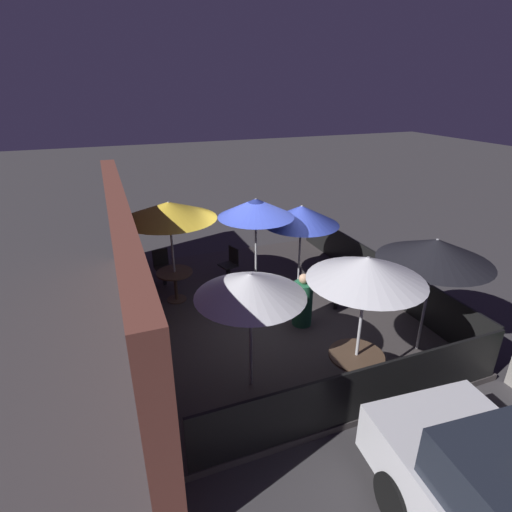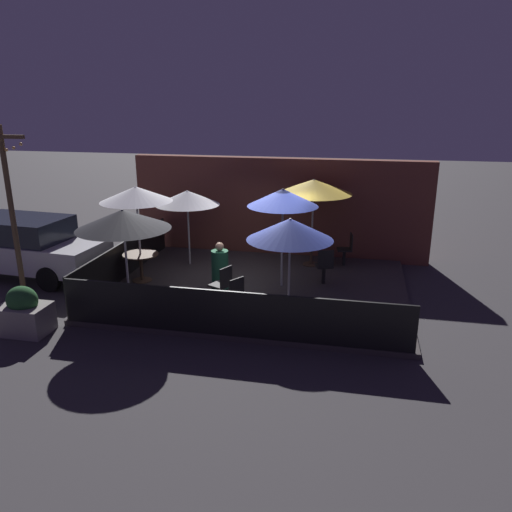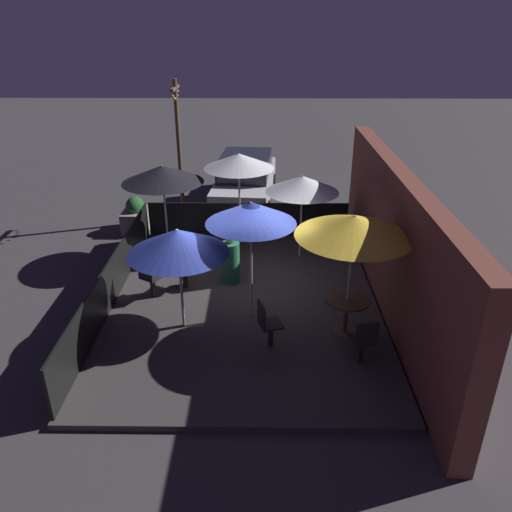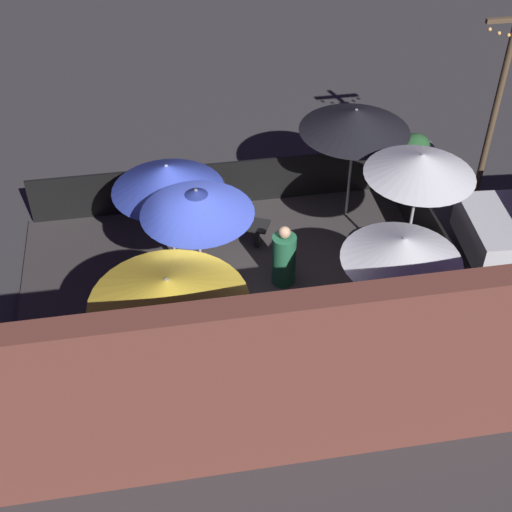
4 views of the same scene
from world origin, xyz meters
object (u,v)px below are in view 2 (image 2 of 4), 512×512
object	(u,v)px
patio_chair_0	(222,284)
patron_0	(220,269)
patio_umbrella_1	(314,187)
dining_table_1	(312,245)
light_post	(12,210)
parked_car_0	(22,246)
patio_chair_2	(324,265)
planter_box	(24,313)
patio_chair_3	(233,296)
patio_umbrella_5	(290,229)
patio_chair_1	(347,248)
patio_umbrella_0	(136,194)
dining_table_0	(141,259)
patio_umbrella_2	(187,198)
patio_umbrella_4	(283,198)
patio_umbrella_3	(123,219)

from	to	relation	value
patio_chair_0	patron_0	world-z (taller)	patron_0
patio_umbrella_1	dining_table_1	distance (m)	1.64
light_post	parked_car_0	xyz separation A→B (m)	(-1.33, 1.88, -1.45)
patio_chair_2	planter_box	bearing A→B (deg)	105.22
patio_chair_0	patio_umbrella_1	bearing A→B (deg)	-91.29
patio_umbrella_1	patio_chair_3	distance (m)	4.54
dining_table_1	light_post	xyz separation A→B (m)	(-6.27, -4.04, 1.59)
patio_umbrella_5	patio_chair_1	world-z (taller)	patio_umbrella_5
patio_umbrella_0	dining_table_0	xyz separation A→B (m)	(0.00, -0.00, -1.69)
patio_chair_1	parked_car_0	distance (m)	8.88
dining_table_0	patio_chair_0	size ratio (longest dim) A/B	0.95
patio_umbrella_5	dining_table_0	world-z (taller)	patio_umbrella_5
patio_chair_0	dining_table_0	bearing A→B (deg)	0.00
patio_umbrella_1	patio_umbrella_2	distance (m)	3.47
dining_table_1	patio_chair_0	distance (m)	3.76
patio_umbrella_1	patio_umbrella_0	bearing A→B (deg)	-152.09
patio_umbrella_2	planter_box	world-z (taller)	patio_umbrella_2
patio_chair_2	patio_chair_3	world-z (taller)	patio_chair_3
dining_table_1	light_post	world-z (taller)	light_post
patio_umbrella_0	dining_table_0	distance (m)	1.69
patio_chair_0	patio_umbrella_4	bearing A→B (deg)	-100.65
patio_umbrella_2	parked_car_0	xyz separation A→B (m)	(-4.20, -1.51, -1.19)
patio_umbrella_0	dining_table_0	world-z (taller)	patio_umbrella_0
dining_table_0	patron_0	xyz separation A→B (m)	(2.14, -0.13, -0.06)
patio_umbrella_0	patio_umbrella_2	world-z (taller)	patio_umbrella_0
dining_table_1	patron_0	distance (m)	3.08
patio_umbrella_3	patio_umbrella_5	world-z (taller)	patio_umbrella_3
planter_box	light_post	xyz separation A→B (m)	(-0.90, 1.23, 1.86)
patio_umbrella_4	patron_0	world-z (taller)	patio_umbrella_4
patio_umbrella_1	patio_umbrella_3	xyz separation A→B (m)	(-3.62, -4.04, -0.15)
dining_table_0	patio_chair_2	world-z (taller)	patio_chair_2
patio_umbrella_5	patron_0	size ratio (longest dim) A/B	1.74
patio_umbrella_3	dining_table_1	size ratio (longest dim) A/B	2.72
patio_chair_2	light_post	size ratio (longest dim) A/B	0.23
patio_chair_3	light_post	xyz separation A→B (m)	(-5.01, -0.02, 1.64)
patio_umbrella_4	parked_car_0	bearing A→B (deg)	-177.29
patio_chair_0	parked_car_0	distance (m)	6.05
patio_chair_1	patio_chair_3	size ratio (longest dim) A/B	0.96
patio_umbrella_2	patio_umbrella_5	distance (m)	4.07
patio_umbrella_2	patio_chair_0	size ratio (longest dim) A/B	2.22
patio_umbrella_5	patio_chair_0	distance (m)	1.98
dining_table_1	patio_chair_1	world-z (taller)	patio_chair_1
patio_umbrella_0	patio_chair_1	xyz separation A→B (m)	(5.14, 2.35, -1.76)
planter_box	patio_umbrella_4	bearing A→B (deg)	35.63
patio_umbrella_0	dining_table_1	bearing A→B (deg)	27.91
patio_umbrella_3	parked_car_0	size ratio (longest dim) A/B	0.49
dining_table_0	patio_chair_0	world-z (taller)	patio_chair_0
patio_chair_2	patron_0	distance (m)	2.63
dining_table_0	light_post	distance (m)	3.22
patio_chair_1	patio_chair_2	size ratio (longest dim) A/B	0.99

